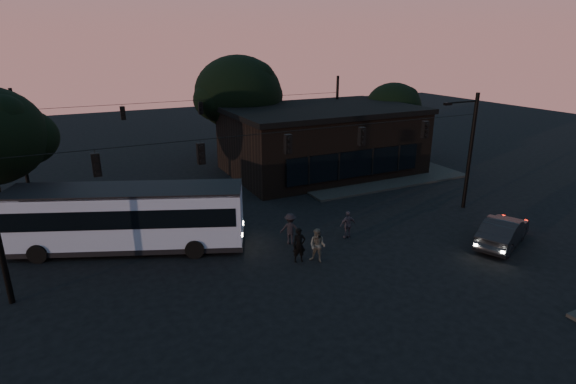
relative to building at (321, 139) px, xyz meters
name	(u,v)px	position (x,y,z in m)	size (l,w,h in m)	color
ground	(326,277)	(-9.00, -15.97, -2.71)	(120.00, 120.00, 0.00)	black
sidewalk_far_right	(363,171)	(3.00, -1.97, -2.63)	(14.00, 10.00, 0.15)	black
sidewalk_far_left	(6,223)	(-23.00, -1.97, -2.63)	(14.00, 10.00, 0.15)	black
building	(321,139)	(0.00, 0.00, 0.00)	(15.40, 10.41, 5.40)	black
tree_behind	(238,93)	(-5.00, 6.03, 3.48)	(7.60, 7.60, 9.43)	black
tree_right	(393,107)	(9.00, 2.03, 1.93)	(5.20, 5.20, 6.86)	black
signal_rig_near	(288,165)	(-9.00, -11.97, 1.74)	(26.24, 0.30, 7.50)	black
signal_rig_far	(202,122)	(-9.00, 4.03, 1.50)	(26.24, 0.30, 7.50)	black
bus	(127,215)	(-16.74, -8.74, -0.81)	(12.12, 7.12, 3.37)	#96A1BF
car	(503,231)	(1.38, -17.11, -1.93)	(1.64, 4.71, 1.55)	black
pedestrian_a	(299,245)	(-9.39, -14.01, -1.81)	(0.65, 0.43, 1.79)	black
pedestrian_b	(317,246)	(-8.58, -14.43, -1.83)	(0.85, 0.66, 1.75)	#40403A
pedestrian_c	(348,225)	(-5.64, -12.70, -1.91)	(0.93, 0.39, 1.59)	#342F39
pedestrian_d	(290,229)	(-8.84, -11.93, -1.83)	(1.13, 0.65, 1.75)	black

